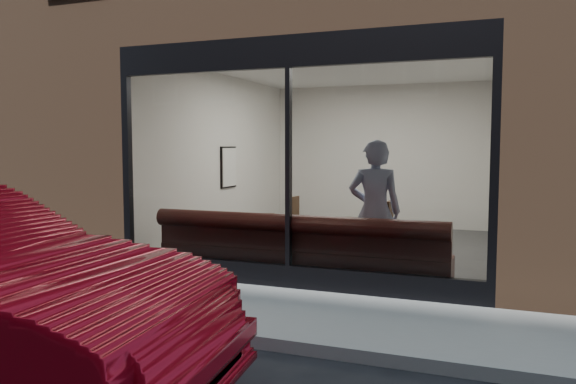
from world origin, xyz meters
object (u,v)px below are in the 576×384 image
at_px(cafe_table_left, 256,216).
at_px(cafe_chair_left, 283,237).
at_px(person, 375,211).
at_px(cafe_chair_right, 378,243).
at_px(banquette, 299,265).
at_px(cafe_table_right, 357,222).

relative_size(cafe_table_left, cafe_chair_left, 1.25).
distance_m(person, cafe_chair_right, 1.82).
distance_m(cafe_chair_left, cafe_chair_right, 1.70).
xyz_separation_m(cafe_table_left, cafe_chair_left, (-0.02, 1.20, -0.50)).
height_order(banquette, cafe_chair_left, banquette).
bearing_deg(cafe_chair_right, cafe_table_left, 32.37).
bearing_deg(cafe_table_left, banquette, -39.73).
bearing_deg(banquette, cafe_table_left, 140.27).
xyz_separation_m(banquette, cafe_chair_left, (-1.04, 2.05, 0.01)).
xyz_separation_m(cafe_table_left, cafe_chair_right, (1.69, 1.13, -0.50)).
relative_size(banquette, cafe_chair_left, 8.92).
height_order(person, cafe_chair_left, person).
bearing_deg(person, cafe_chair_right, -90.69).
bearing_deg(cafe_table_left, cafe_table_right, -3.75).
bearing_deg(cafe_table_right, banquette, -129.76).
distance_m(banquette, person, 1.24).
height_order(banquette, cafe_table_right, cafe_table_right).
distance_m(banquette, cafe_chair_left, 2.30).
bearing_deg(cafe_chair_right, cafe_chair_left, -3.82).
xyz_separation_m(cafe_table_right, cafe_chair_left, (-1.65, 1.31, -0.50)).
bearing_deg(cafe_chair_left, banquette, 122.84).
relative_size(cafe_table_right, cafe_chair_left, 1.53).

